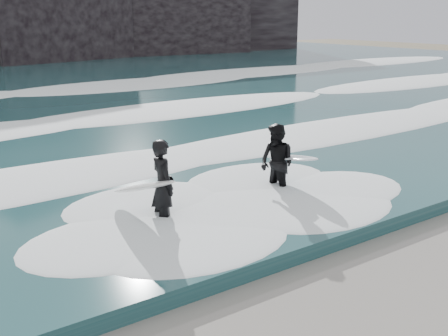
# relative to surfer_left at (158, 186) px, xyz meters

# --- Properties ---
(foam_near) EXTENTS (60.00, 3.20, 0.20)m
(foam_near) POSITION_rel_surfer_left_xyz_m (2.54, 3.28, -0.50)
(foam_near) COLOR white
(foam_near) RESTS_ON sea
(foam_mid) EXTENTS (60.00, 4.00, 0.24)m
(foam_mid) POSITION_rel_surfer_left_xyz_m (2.54, 10.28, -0.48)
(foam_mid) COLOR white
(foam_mid) RESTS_ON sea
(foam_far) EXTENTS (60.00, 4.80, 0.30)m
(foam_far) POSITION_rel_surfer_left_xyz_m (2.54, 19.28, -0.45)
(foam_far) COLOR white
(foam_far) RESTS_ON sea
(surfer_left) EXTENTS (0.95, 2.18, 1.79)m
(surfer_left) POSITION_rel_surfer_left_xyz_m (0.00, 0.00, 0.00)
(surfer_left) COLOR black
(surfer_left) RESTS_ON ground
(surfer_right) EXTENTS (1.21, 2.02, 1.73)m
(surfer_right) POSITION_rel_surfer_left_xyz_m (3.02, 0.00, -0.03)
(surfer_right) COLOR black
(surfer_right) RESTS_ON ground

